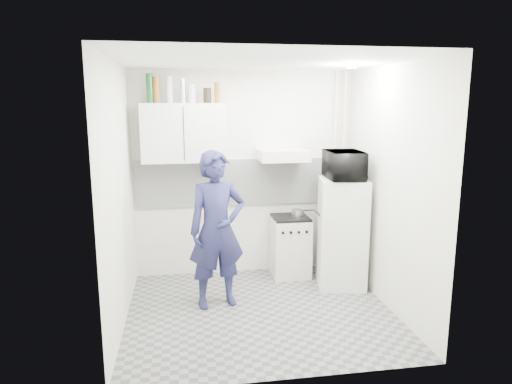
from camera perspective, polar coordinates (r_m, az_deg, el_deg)
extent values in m
plane|color=slate|center=(5.06, 0.51, -14.69)|extent=(2.80, 2.80, 0.00)
plane|color=white|center=(4.58, 0.57, 16.08)|extent=(2.80, 2.80, 0.00)
plane|color=beige|center=(5.87, -1.52, 2.22)|extent=(2.80, 0.00, 2.80)
plane|color=beige|center=(4.63, -16.81, -0.62)|extent=(0.00, 2.60, 2.60)
plane|color=beige|center=(5.07, 16.32, 0.40)|extent=(0.00, 2.60, 2.60)
imported|color=#1F2047|center=(4.95, -4.90, -4.72)|extent=(0.69, 0.52, 1.71)
cube|color=beige|center=(5.94, 4.27, -6.86)|extent=(0.47, 0.47, 0.75)
cube|color=beige|center=(5.62, 10.69, -5.04)|extent=(0.64, 0.64, 1.32)
cube|color=black|center=(5.83, 4.33, -3.20)|extent=(0.45, 0.45, 0.03)
cylinder|color=silver|center=(5.86, 5.20, -2.58)|extent=(0.15, 0.15, 0.09)
imported|color=black|center=(5.45, 10.99, 3.33)|extent=(0.62, 0.44, 0.33)
cylinder|color=#144C1E|center=(5.59, -13.15, 12.50)|extent=(0.08, 0.08, 0.34)
cylinder|color=brown|center=(5.58, -12.37, 12.35)|extent=(0.08, 0.08, 0.30)
cylinder|color=#B2B7BC|center=(5.58, -10.80, 12.47)|extent=(0.08, 0.08, 0.31)
cylinder|color=silver|center=(5.58, -9.15, 12.37)|extent=(0.06, 0.06, 0.28)
cylinder|color=#B2B7BC|center=(5.58, -8.01, 12.07)|extent=(0.09, 0.09, 0.22)
cylinder|color=black|center=(5.58, -6.12, 11.90)|extent=(0.09, 0.09, 0.18)
cylinder|color=brown|center=(5.59, -4.89, 12.27)|extent=(0.06, 0.06, 0.25)
cube|color=beige|center=(5.58, -9.02, 7.32)|extent=(1.00, 0.35, 0.70)
cube|color=beige|center=(5.67, 3.33, 4.65)|extent=(0.60, 0.50, 0.14)
cube|color=white|center=(5.87, -1.50, 1.23)|extent=(2.74, 0.03, 0.60)
cylinder|color=beige|center=(6.10, 10.78, 2.36)|extent=(0.05, 0.05, 2.60)
cylinder|color=beige|center=(6.06, 9.71, 2.35)|extent=(0.04, 0.04, 2.60)
cylinder|color=white|center=(5.04, 11.86, 15.05)|extent=(0.10, 0.10, 0.02)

